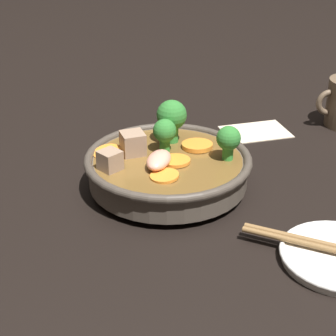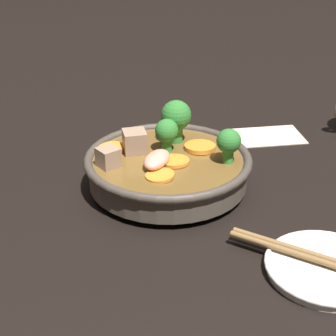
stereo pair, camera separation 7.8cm
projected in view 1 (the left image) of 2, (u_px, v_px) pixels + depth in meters
ground_plane at (168, 188)px, 0.79m from camera, size 3.00×3.00×0.00m
stirfry_bowl at (168, 165)px, 0.78m from camera, size 0.23×0.23×0.11m
napkin at (255, 131)px, 0.96m from camera, size 0.12×0.09×0.00m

